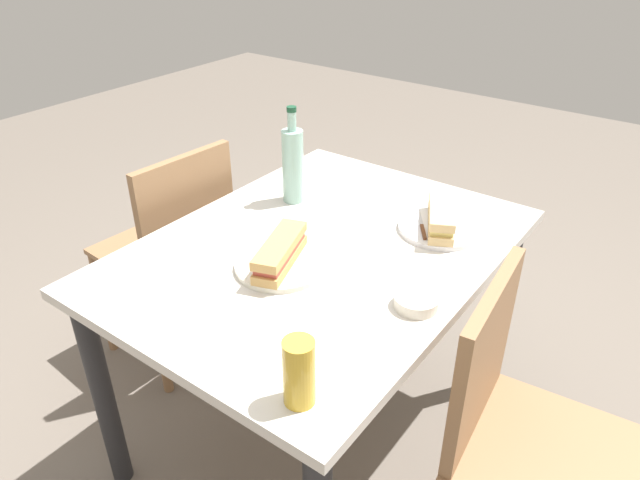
# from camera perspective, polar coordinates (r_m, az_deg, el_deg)

# --- Properties ---
(ground_plane) EXTENTS (8.00, 8.00, 0.00)m
(ground_plane) POSITION_cam_1_polar(r_m,az_deg,el_deg) (2.12, 0.00, -17.70)
(ground_plane) COLOR #6B6056
(dining_table) EXTENTS (1.17, 0.88, 0.73)m
(dining_table) POSITION_cam_1_polar(r_m,az_deg,el_deg) (1.70, 0.00, -3.58)
(dining_table) COLOR beige
(dining_table) RESTS_ON ground
(chair_far) EXTENTS (0.43, 0.43, 0.87)m
(chair_far) POSITION_cam_1_polar(r_m,az_deg,el_deg) (2.15, -13.96, -0.59)
(chair_far) COLOR #936B47
(chair_far) RESTS_ON ground
(chair_near) EXTENTS (0.44, 0.44, 0.87)m
(chair_near) POSITION_cam_1_polar(r_m,az_deg,el_deg) (1.51, 18.51, -17.10)
(chair_near) COLOR #936B47
(chair_near) RESTS_ON ground
(plate_near) EXTENTS (0.24, 0.24, 0.01)m
(plate_near) POSITION_cam_1_polar(r_m,az_deg,el_deg) (1.75, 11.59, 1.12)
(plate_near) COLOR white
(plate_near) RESTS_ON dining_table
(baguette_sandwich_near) EXTENTS (0.24, 0.17, 0.07)m
(baguette_sandwich_near) POSITION_cam_1_polar(r_m,az_deg,el_deg) (1.73, 11.73, 2.31)
(baguette_sandwich_near) COLOR #DBB77A
(baguette_sandwich_near) RESTS_ON plate_near
(knife_near) EXTENTS (0.15, 0.11, 0.01)m
(knife_near) POSITION_cam_1_polar(r_m,az_deg,el_deg) (1.74, 9.89, 1.39)
(knife_near) COLOR silver
(knife_near) RESTS_ON plate_near
(plate_far) EXTENTS (0.24, 0.24, 0.01)m
(plate_far) POSITION_cam_1_polar(r_m,az_deg,el_deg) (1.55, -3.86, -2.49)
(plate_far) COLOR silver
(plate_far) RESTS_ON dining_table
(baguette_sandwich_far) EXTENTS (0.25, 0.14, 0.07)m
(baguette_sandwich_far) POSITION_cam_1_polar(r_m,az_deg,el_deg) (1.53, -3.92, -1.18)
(baguette_sandwich_far) COLOR tan
(baguette_sandwich_far) RESTS_ON plate_far
(knife_far) EXTENTS (0.16, 0.10, 0.01)m
(knife_far) POSITION_cam_1_polar(r_m,az_deg,el_deg) (1.55, -5.83, -2.06)
(knife_far) COLOR silver
(knife_far) RESTS_ON plate_far
(water_bottle) EXTENTS (0.07, 0.07, 0.31)m
(water_bottle) POSITION_cam_1_polar(r_m,az_deg,el_deg) (1.85, -2.66, 7.40)
(water_bottle) COLOR #99C6B7
(water_bottle) RESTS_ON dining_table
(beer_glass) EXTENTS (0.06, 0.06, 0.15)m
(beer_glass) POSITION_cam_1_polar(r_m,az_deg,el_deg) (1.13, -2.06, -12.78)
(beer_glass) COLOR gold
(beer_glass) RESTS_ON dining_table
(olive_bowl) EXTENTS (0.11, 0.11, 0.03)m
(olive_bowl) POSITION_cam_1_polar(r_m,az_deg,el_deg) (1.42, 9.38, -5.95)
(olive_bowl) COLOR silver
(olive_bowl) RESTS_ON dining_table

